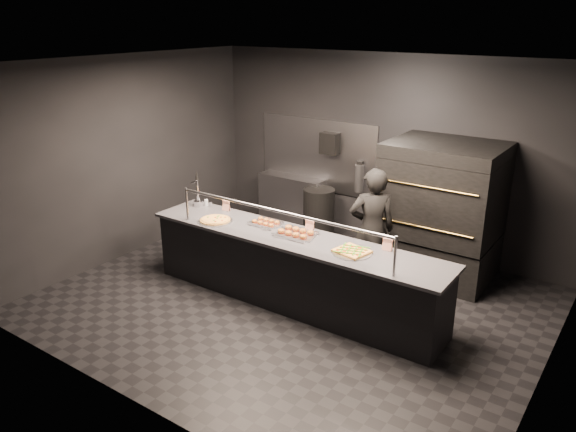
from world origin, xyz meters
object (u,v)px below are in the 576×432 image
object	(u,v)px
service_counter	(292,270)
prep_shelf	(292,201)
trash_bin	(319,214)
square_pizza	(352,251)
slider_tray_b	(296,233)
worker	(372,229)
round_pizza	(215,220)
beer_tap	(198,196)
towel_dispenser	(330,143)
slider_tray_a	(266,223)
fire_extinguisher	(359,178)
pizza_oven	(441,210)

from	to	relation	value
service_counter	prep_shelf	bearing A→B (deg)	124.59
trash_bin	square_pizza	bearing A→B (deg)	-50.25
slider_tray_b	worker	xyz separation A→B (m)	(0.60, 0.91, -0.11)
prep_shelf	slider_tray_b	world-z (taller)	slider_tray_b
round_pizza	square_pizza	bearing A→B (deg)	3.18
beer_tap	square_pizza	bearing A→B (deg)	-4.88
worker	slider_tray_b	bearing A→B (deg)	19.03
towel_dispenser	service_counter	bearing A→B (deg)	-69.37
slider_tray_a	square_pizza	xyz separation A→B (m)	(1.38, -0.18, -0.01)
prep_shelf	beer_tap	xyz separation A→B (m)	(-0.18, -2.12, 0.62)
slider_tray_b	square_pizza	bearing A→B (deg)	-5.74
square_pizza	worker	size ratio (longest dim) A/B	0.28
trash_bin	worker	distance (m)	1.92
slider_tray_a	trash_bin	bearing A→B (deg)	100.85
beer_tap	trash_bin	xyz separation A→B (m)	(0.88, 1.88, -0.65)
towel_dispenser	beer_tap	size ratio (longest dim) A/B	0.66
fire_extinguisher	square_pizza	size ratio (longest dim) A/B	1.09
fire_extinguisher	round_pizza	xyz separation A→B (m)	(-0.81, -2.54, -0.12)
service_counter	fire_extinguisher	world-z (taller)	service_counter
service_counter	round_pizza	distance (m)	1.26
pizza_oven	slider_tray_b	world-z (taller)	pizza_oven
fire_extinguisher	slider_tray_a	xyz separation A→B (m)	(-0.18, -2.25, -0.12)
service_counter	worker	distance (m)	1.20
slider_tray_a	square_pizza	distance (m)	1.39
pizza_oven	round_pizza	xyz separation A→B (m)	(-2.36, -2.04, -0.03)
prep_shelf	round_pizza	distance (m)	2.54
slider_tray_a	square_pizza	world-z (taller)	slider_tray_a
round_pizza	slider_tray_a	world-z (taller)	slider_tray_a
slider_tray_b	service_counter	bearing A→B (deg)	-96.14
prep_shelf	round_pizza	world-z (taller)	round_pizza
fire_extinguisher	beer_tap	xyz separation A→B (m)	(-1.43, -2.20, 0.01)
towel_dispenser	slider_tray_b	bearing A→B (deg)	-68.75
fire_extinguisher	slider_tray_a	world-z (taller)	fire_extinguisher
prep_shelf	slider_tray_a	world-z (taller)	slider_tray_a
fire_extinguisher	beer_tap	size ratio (longest dim) A/B	0.95
prep_shelf	trash_bin	world-z (taller)	prep_shelf
square_pizza	trash_bin	distance (m)	2.78
towel_dispenser	worker	bearing A→B (deg)	-43.32
pizza_oven	beer_tap	xyz separation A→B (m)	(-2.98, -1.70, 0.10)
round_pizza	worker	xyz separation A→B (m)	(1.76, 1.11, -0.10)
pizza_oven	square_pizza	bearing A→B (deg)	-100.30
prep_shelf	pizza_oven	bearing A→B (deg)	-8.54
towel_dispenser	worker	world-z (taller)	towel_dispenser
slider_tray_b	square_pizza	distance (m)	0.85
beer_tap	slider_tray_a	bearing A→B (deg)	-2.24
towel_dispenser	worker	size ratio (longest dim) A/B	0.21
slider_tray_b	round_pizza	bearing A→B (deg)	-170.43
slider_tray_b	worker	world-z (taller)	worker
square_pizza	prep_shelf	bearing A→B (deg)	136.25
fire_extinguisher	beer_tap	bearing A→B (deg)	-123.01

